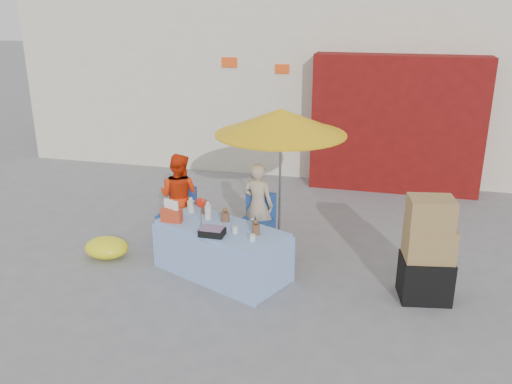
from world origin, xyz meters
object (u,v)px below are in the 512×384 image
(vendor_beige, at_px, (258,205))
(chair_left, at_px, (177,225))
(chair_right, at_px, (256,233))
(vendor_orange, at_px, (179,196))
(umbrella, at_px, (281,122))
(box_stack, at_px, (427,253))
(market_table, at_px, (221,250))

(vendor_beige, bearing_deg, chair_left, 14.27)
(chair_right, xyz_separation_m, vendor_orange, (-1.25, 0.13, 0.43))
(umbrella, height_order, box_stack, umbrella)
(vendor_orange, height_order, box_stack, vendor_orange)
(chair_left, height_order, chair_right, same)
(chair_left, bearing_deg, vendor_beige, 14.27)
(chair_right, relative_size, box_stack, 0.63)
(vendor_beige, bearing_deg, vendor_orange, 8.12)
(umbrella, bearing_deg, vendor_orange, -174.47)
(chair_left, relative_size, chair_right, 1.00)
(box_stack, bearing_deg, vendor_beige, 156.88)
(market_table, bearing_deg, vendor_beige, 99.85)
(vendor_beige, relative_size, box_stack, 0.97)
(chair_right, bearing_deg, vendor_orange, -178.00)
(chair_left, relative_size, umbrella, 0.41)
(market_table, xyz_separation_m, chair_left, (-0.99, 0.88, -0.10))
(umbrella, bearing_deg, box_stack, -29.26)
(chair_left, xyz_separation_m, vendor_beige, (1.25, 0.13, 0.39))
(box_stack, bearing_deg, chair_left, 166.32)
(chair_right, bearing_deg, chair_left, -171.88)
(market_table, distance_m, umbrella, 2.01)
(vendor_beige, bearing_deg, market_table, 83.92)
(chair_right, relative_size, vendor_beige, 0.65)
(vendor_orange, bearing_deg, umbrella, -166.35)
(vendor_orange, relative_size, vendor_beige, 1.05)
(market_table, height_order, vendor_beige, vendor_beige)
(vendor_beige, bearing_deg, box_stack, 165.00)
(market_table, bearing_deg, vendor_orange, 158.41)
(vendor_orange, bearing_deg, market_table, 142.48)
(market_table, height_order, umbrella, umbrella)
(chair_right, bearing_deg, box_stack, -12.23)
(market_table, xyz_separation_m, box_stack, (2.64, -0.00, 0.26))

